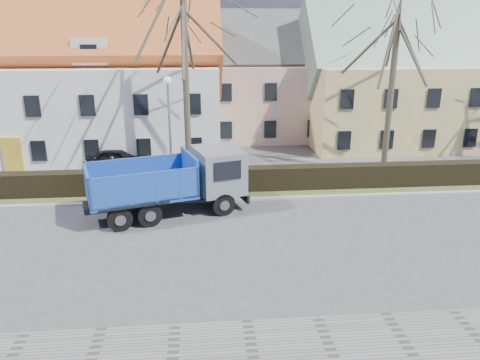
{
  "coord_description": "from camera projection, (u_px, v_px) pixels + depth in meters",
  "views": [
    {
      "loc": [
        -1.31,
        -18.36,
        8.83
      ],
      "look_at": [
        0.59,
        3.2,
        1.6
      ],
      "focal_mm": 35.0,
      "sensor_mm": 36.0,
      "label": 1
    }
  ],
  "objects": [
    {
      "name": "curb_far",
      "position": [
        226.0,
        200.0,
        24.58
      ],
      "size": [
        80.0,
        0.3,
        0.12
      ],
      "primitive_type": "cube",
      "color": "gray",
      "rests_on": "ground"
    },
    {
      "name": "dump_truck",
      "position": [
        162.0,
        184.0,
        22.39
      ],
      "size": [
        8.32,
        5.0,
        3.13
      ],
      "primitive_type": null,
      "rotation": [
        0.0,
        0.0,
        0.29
      ],
      "color": "#153D96",
      "rests_on": "ground"
    },
    {
      "name": "building_white",
      "position": [
        31.0,
        85.0,
        32.78
      ],
      "size": [
        26.8,
        10.8,
        9.5
      ],
      "primitive_type": null,
      "color": "silver",
      "rests_on": "ground"
    },
    {
      "name": "parked_car_a",
      "position": [
        119.0,
        158.0,
        29.92
      ],
      "size": [
        4.17,
        2.21,
        1.35
      ],
      "primitive_type": "imported",
      "rotation": [
        0.0,
        0.0,
        1.41
      ],
      "color": "black",
      "rests_on": "ground"
    },
    {
      "name": "tree_1",
      "position": [
        186.0,
        71.0,
        26.11
      ],
      "size": [
        9.2,
        9.2,
        12.65
      ],
      "primitive_type": null,
      "color": "#3F382C",
      "rests_on": "ground"
    },
    {
      "name": "building_pink",
      "position": [
        263.0,
        86.0,
        38.22
      ],
      "size": [
        10.8,
        8.8,
        8.0
      ],
      "primitive_type": null,
      "color": "#C99C8E",
      "rests_on": "ground"
    },
    {
      "name": "tree_2",
      "position": [
        392.0,
        84.0,
        27.38
      ],
      "size": [
        8.0,
        8.0,
        11.0
      ],
      "primitive_type": null,
      "color": "#3F382C",
      "rests_on": "ground"
    },
    {
      "name": "ground",
      "position": [
        233.0,
        239.0,
        20.26
      ],
      "size": [
        120.0,
        120.0,
        0.0
      ],
      "primitive_type": "plane",
      "color": "#454548"
    },
    {
      "name": "cart_frame",
      "position": [
        167.0,
        198.0,
        24.17
      ],
      "size": [
        0.71,
        0.48,
        0.6
      ],
      "primitive_type": null,
      "rotation": [
        0.0,
        0.0,
        -0.16
      ],
      "color": "silver",
      "rests_on": "ground"
    },
    {
      "name": "grass_strip",
      "position": [
        225.0,
        190.0,
        26.1
      ],
      "size": [
        80.0,
        3.0,
        0.1
      ],
      "primitive_type": "cube",
      "color": "#424A2A",
      "rests_on": "ground"
    },
    {
      "name": "streetlight",
      "position": [
        170.0,
        133.0,
        25.63
      ],
      "size": [
        0.49,
        0.49,
        6.3
      ],
      "primitive_type": null,
      "color": "gray",
      "rests_on": "ground"
    },
    {
      "name": "building_yellow",
      "position": [
        422.0,
        86.0,
        36.3
      ],
      "size": [
        18.8,
        10.8,
        8.5
      ],
      "primitive_type": null,
      "color": "#D0B872",
      "rests_on": "ground"
    },
    {
      "name": "hedge",
      "position": [
        225.0,
        181.0,
        25.72
      ],
      "size": [
        60.0,
        0.9,
        1.3
      ],
      "primitive_type": "cube",
      "color": "black",
      "rests_on": "ground"
    }
  ]
}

